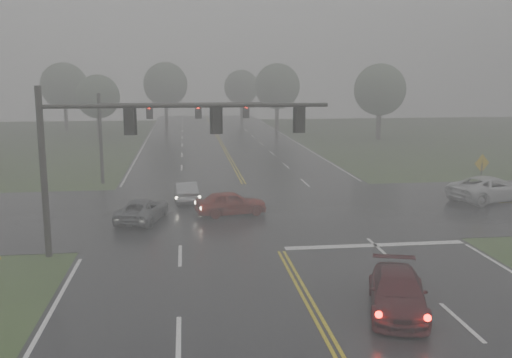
{
  "coord_description": "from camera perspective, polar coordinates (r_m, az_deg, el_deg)",
  "views": [
    {
      "loc": [
        -4.18,
        -10.19,
        7.85
      ],
      "look_at": [
        -0.89,
        16.0,
        2.99
      ],
      "focal_mm": 40.0,
      "sensor_mm": 36.0,
      "label": 1
    }
  ],
  "objects": [
    {
      "name": "main_road",
      "position": [
        31.47,
        0.7,
        -4.01
      ],
      "size": [
        18.0,
        160.0,
        0.02
      ],
      "primitive_type": "cube",
      "color": "black",
      "rests_on": "ground"
    },
    {
      "name": "cross_street",
      "position": [
        33.39,
        0.23,
        -3.16
      ],
      "size": [
        120.0,
        14.0,
        0.02
      ],
      "primitive_type": "cube",
      "color": "black",
      "rests_on": "ground"
    },
    {
      "name": "stop_bar",
      "position": [
        27.23,
        11.83,
        -6.54
      ],
      "size": [
        8.5,
        0.5,
        0.01
      ],
      "primitive_type": "cube",
      "color": "silver",
      "rests_on": "ground"
    },
    {
      "name": "sedan_maroon",
      "position": [
        20.22,
        13.89,
        -12.72
      ],
      "size": [
        3.05,
        4.83,
        1.31
      ],
      "primitive_type": "imported",
      "rotation": [
        0.0,
        0.0,
        -0.29
      ],
      "color": "#3E0B10",
      "rests_on": "ground"
    },
    {
      "name": "sedan_red",
      "position": [
        32.38,
        -2.51,
        -3.6
      ],
      "size": [
        4.24,
        2.32,
        1.37
      ],
      "primitive_type": "imported",
      "rotation": [
        0.0,
        0.0,
        1.75
      ],
      "color": "maroon",
      "rests_on": "ground"
    },
    {
      "name": "sedan_silver",
      "position": [
        36.06,
        -7.01,
        -2.21
      ],
      "size": [
        1.58,
        3.87,
        1.25
      ],
      "primitive_type": "imported",
      "rotation": [
        0.0,
        0.0,
        3.21
      ],
      "color": "gray",
      "rests_on": "ground"
    },
    {
      "name": "car_grey",
      "position": [
        31.6,
        -11.25,
        -4.15
      ],
      "size": [
        3.01,
        4.7,
        1.21
      ],
      "primitive_type": "imported",
      "rotation": [
        0.0,
        0.0,
        2.89
      ],
      "color": "#4F5256",
      "rests_on": "ground"
    },
    {
      "name": "pickup_white",
      "position": [
        38.76,
        22.33,
        -2.04
      ],
      "size": [
        6.12,
        4.18,
        1.56
      ],
      "primitive_type": "imported",
      "rotation": [
        0.0,
        0.0,
        1.88
      ],
      "color": "silver",
      "rests_on": "ground"
    },
    {
      "name": "signal_gantry_near",
      "position": [
        25.14,
        -12.24,
        4.06
      ],
      "size": [
        12.49,
        0.32,
        7.39
      ],
      "color": "black",
      "rests_on": "ground"
    },
    {
      "name": "signal_gantry_far",
      "position": [
        42.17,
        -10.38,
        5.83
      ],
      "size": [
        11.87,
        0.33,
        6.51
      ],
      "color": "black",
      "rests_on": "ground"
    },
    {
      "name": "sign_diamond_east",
      "position": [
        39.48,
        21.63,
        1.01
      ],
      "size": [
        1.14,
        0.33,
        2.79
      ],
      "rotation": [
        0.0,
        0.0,
        0.25
      ],
      "color": "black",
      "rests_on": "ground"
    },
    {
      "name": "tree_nw_a",
      "position": [
        72.85,
        -15.53,
        7.94
      ],
      "size": [
        5.34,
        5.34,
        7.84
      ],
      "color": "#362C23",
      "rests_on": "ground"
    },
    {
      "name": "tree_ne_a",
      "position": [
        80.85,
        2.13,
        9.24
      ],
      "size": [
        6.39,
        6.39,
        9.39
      ],
      "color": "#362C23",
      "rests_on": "ground"
    },
    {
      "name": "tree_n_mid",
      "position": [
        86.86,
        -9.04,
        9.32
      ],
      "size": [
        6.57,
        6.57,
        9.65
      ],
      "color": "#362C23",
      "rests_on": "ground"
    },
    {
      "name": "tree_e_near",
      "position": [
        70.79,
        12.29,
        8.71
      ],
      "size": [
        6.23,
        6.23,
        9.14
      ],
      "color": "#362C23",
      "rests_on": "ground"
    },
    {
      "name": "tree_nw_b",
      "position": [
        84.67,
        -18.64,
        8.82
      ],
      "size": [
        6.47,
        6.47,
        9.51
      ],
      "color": "#362C23",
      "rests_on": "ground"
    },
    {
      "name": "tree_n_far",
      "position": [
        97.88,
        -1.47,
        9.16
      ],
      "size": [
        5.88,
        5.88,
        8.64
      ],
      "color": "#362C23",
      "rests_on": "ground"
    }
  ]
}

